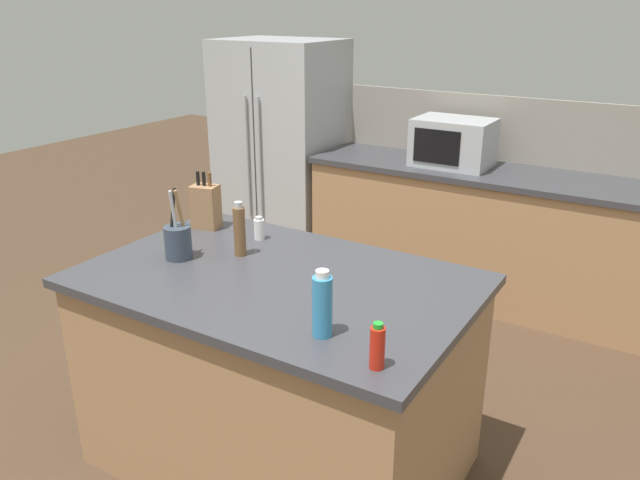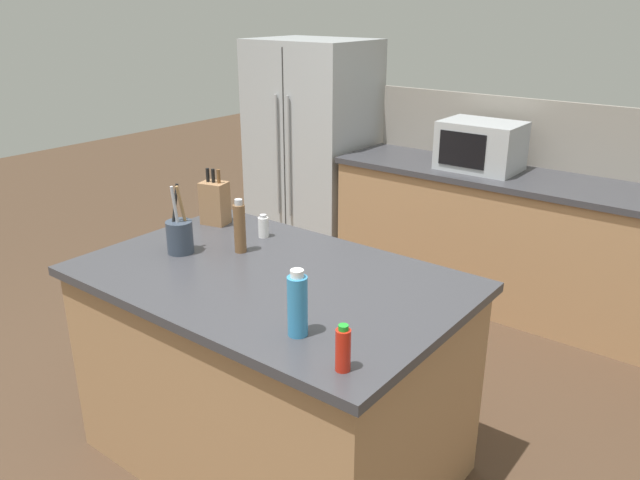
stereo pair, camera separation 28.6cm
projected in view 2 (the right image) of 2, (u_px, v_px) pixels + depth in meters
ground_plane at (275, 455)px, 2.96m from camera, size 14.00×14.00×0.00m
back_counter_run at (520, 244)px, 4.25m from camera, size 2.67×0.66×0.94m
wall_backsplash at (550, 135)px, 4.23m from camera, size 2.63×0.03×0.46m
kitchen_island at (272, 370)px, 2.79m from camera, size 1.63×1.05×0.94m
refrigerator at (313, 148)px, 5.20m from camera, size 0.94×0.75×1.74m
microwave at (481, 146)px, 4.22m from camera, size 0.52×0.39×0.33m
knife_block at (215, 202)px, 3.19m from camera, size 0.15×0.13×0.29m
utensil_crock at (180, 235)px, 2.83m from camera, size 0.12×0.12×0.32m
hot_sauce_bottle at (343, 349)px, 1.92m from camera, size 0.05×0.05×0.16m
salt_shaker at (263, 227)px, 3.03m from camera, size 0.05×0.05×0.11m
dish_soap_bottle at (297, 305)px, 2.11m from camera, size 0.07×0.07×0.24m
pepper_grinder at (240, 227)px, 2.83m from camera, size 0.05×0.05×0.25m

